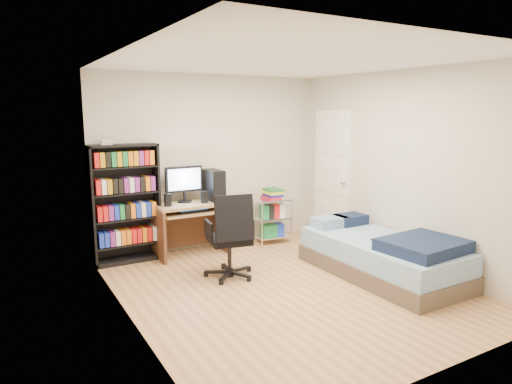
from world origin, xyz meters
TOP-DOWN VIEW (x-y plane):
  - room at (0.00, 0.00)m, footprint 3.58×4.08m
  - media_shelf at (-1.33, 1.84)m, footprint 0.88×0.29m
  - computer_desk at (-0.37, 1.75)m, footprint 0.98×0.57m
  - office_chair at (-0.41, 0.61)m, footprint 0.72×0.72m
  - wire_cart at (0.83, 1.66)m, footprint 0.55×0.42m
  - bed at (1.23, -0.26)m, footprint 1.02×2.04m
  - door at (1.72, 1.35)m, footprint 0.12×0.80m

SIDE VIEW (x-z plane):
  - bed at x=1.23m, z-range -0.03..0.55m
  - office_chair at x=-0.41m, z-range -0.19..0.85m
  - wire_cart at x=0.83m, z-range 0.13..0.96m
  - computer_desk at x=-0.37m, z-range 0.05..1.28m
  - media_shelf at x=-1.33m, z-range -0.01..1.62m
  - door at x=1.72m, z-range 0.00..2.00m
  - room at x=0.00m, z-range -0.04..2.54m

